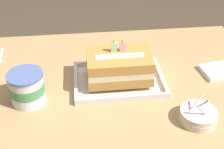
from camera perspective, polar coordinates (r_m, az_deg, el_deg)
The scene contains 7 objects.
dining_table at distance 1.20m, azimuth -1.15°, elevation -5.00°, with size 1.19×0.75×0.72m.
foil_tray at distance 1.12m, azimuth 1.23°, elevation -1.11°, with size 0.32×0.23×0.02m.
birthday_cake at distance 1.08m, azimuth 1.27°, elevation 1.59°, with size 0.22×0.15×0.14m.
bowl_stack at distance 1.00m, azimuth 15.45°, elevation -7.24°, with size 0.11×0.11×0.08m.
ice_cream_tub at distance 1.05m, azimuth -15.26°, elevation -2.33°, with size 0.12×0.12×0.11m.
serving_spoon_near_tray at distance 1.32m, azimuth -19.80°, elevation 2.64°, with size 0.02×0.12×0.01m.
napkin_pile at distance 1.23m, azimuth 18.57°, elevation 0.66°, with size 0.12×0.11×0.02m.
Camera 1 is at (-0.08, -0.91, 1.39)m, focal length 50.11 mm.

